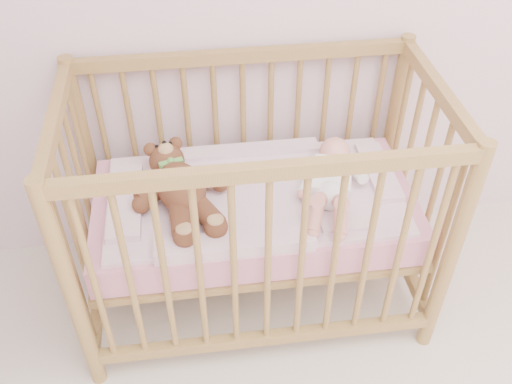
{
  "coord_description": "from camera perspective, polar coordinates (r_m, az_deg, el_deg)",
  "views": [
    {
      "loc": [
        -0.6,
        -0.0,
        1.99
      ],
      "look_at": [
        -0.39,
        1.55,
        0.62
      ],
      "focal_mm": 40.0,
      "sensor_mm": 36.0,
      "label": 1
    }
  ],
  "objects": [
    {
      "name": "crib",
      "position": [
        2.2,
        -0.17,
        -1.5
      ],
      "size": [
        1.36,
        0.76,
        1.0
      ],
      "primitive_type": null,
      "color": "#A48045",
      "rests_on": "floor"
    },
    {
      "name": "mattress",
      "position": [
        2.21,
        -0.17,
        -1.79
      ],
      "size": [
        1.22,
        0.62,
        0.13
      ],
      "primitive_type": "cube",
      "color": "pink",
      "rests_on": "crib"
    },
    {
      "name": "blanket",
      "position": [
        2.16,
        -0.18,
        -0.33
      ],
      "size": [
        1.1,
        0.58,
        0.06
      ],
      "primitive_type": null,
      "color": "#F1A6C5",
      "rests_on": "mattress"
    },
    {
      "name": "baby",
      "position": [
        2.15,
        7.62,
        1.5
      ],
      "size": [
        0.41,
        0.6,
        0.13
      ],
      "primitive_type": null,
      "rotation": [
        0.0,
        0.0,
        -0.29
      ],
      "color": "white",
      "rests_on": "blanket"
    },
    {
      "name": "teddy_bear",
      "position": [
        2.08,
        -7.5,
        0.41
      ],
      "size": [
        0.51,
        0.63,
        0.15
      ],
      "primitive_type": null,
      "rotation": [
        0.0,
        0.0,
        0.27
      ],
      "color": "brown",
      "rests_on": "blanket"
    }
  ]
}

